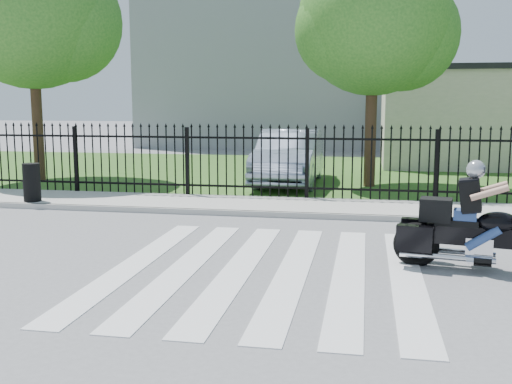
# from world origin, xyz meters

# --- Properties ---
(ground) EXTENTS (120.00, 120.00, 0.00)m
(ground) POSITION_xyz_m (0.00, 0.00, 0.00)
(ground) COLOR slate
(ground) RESTS_ON ground
(crosswalk) EXTENTS (5.00, 5.50, 0.01)m
(crosswalk) POSITION_xyz_m (0.00, 0.00, 0.01)
(crosswalk) COLOR silver
(crosswalk) RESTS_ON ground
(sidewalk) EXTENTS (40.00, 2.00, 0.12)m
(sidewalk) POSITION_xyz_m (0.00, 5.00, 0.06)
(sidewalk) COLOR #ADAAA3
(sidewalk) RESTS_ON ground
(curb) EXTENTS (40.00, 0.12, 0.12)m
(curb) POSITION_xyz_m (0.00, 4.00, 0.06)
(curb) COLOR #ADAAA3
(curb) RESTS_ON ground
(grass_strip) EXTENTS (40.00, 12.00, 0.02)m
(grass_strip) POSITION_xyz_m (0.00, 12.00, 0.01)
(grass_strip) COLOR #31591E
(grass_strip) RESTS_ON ground
(iron_fence) EXTENTS (26.00, 0.04, 1.80)m
(iron_fence) POSITION_xyz_m (0.00, 6.00, 0.90)
(iron_fence) COLOR black
(iron_fence) RESTS_ON ground
(tree_left) EXTENTS (4.80, 4.80, 7.58)m
(tree_left) POSITION_xyz_m (-8.50, 8.50, 5.17)
(tree_left) COLOR #382316
(tree_left) RESTS_ON ground
(tree_mid) EXTENTS (4.20, 4.20, 6.78)m
(tree_mid) POSITION_xyz_m (1.50, 9.00, 4.67)
(tree_mid) COLOR #382316
(tree_mid) RESTS_ON ground
(building_tall) EXTENTS (15.00, 10.00, 12.00)m
(building_tall) POSITION_xyz_m (-3.00, 26.00, 6.00)
(building_tall) COLOR gray
(building_tall) RESTS_ON ground
(motorcycle_rider) EXTENTS (2.47, 1.09, 1.65)m
(motorcycle_rider) POSITION_xyz_m (2.99, 0.57, 0.67)
(motorcycle_rider) COLOR black
(motorcycle_rider) RESTS_ON ground
(parked_car) EXTENTS (1.67, 4.80, 1.58)m
(parked_car) POSITION_xyz_m (-0.83, 9.06, 0.81)
(parked_car) COLOR #94A0BA
(parked_car) RESTS_ON grass_strip
(litter_bin) EXTENTS (0.46, 0.46, 0.89)m
(litter_bin) POSITION_xyz_m (-6.26, 4.30, 0.56)
(litter_bin) COLOR black
(litter_bin) RESTS_ON sidewalk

